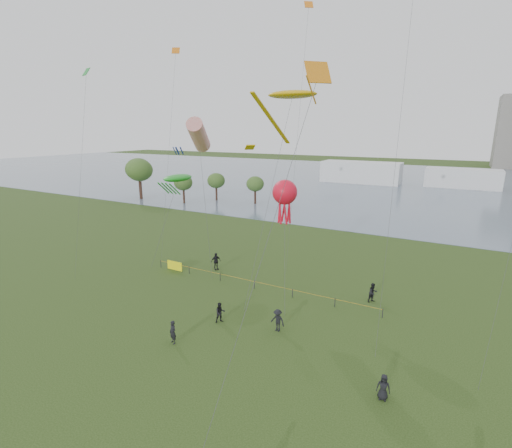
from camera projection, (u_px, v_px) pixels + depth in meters
The scene contains 18 objects.
ground_plane at pixel (174, 392), 21.78m from camera, with size 400.00×400.00×0.00m, color #203510.
lake at pixel (406, 183), 106.69m from camera, with size 400.00×120.00×0.08m, color slate.
pavilion_left at pixel (361, 172), 107.31m from camera, with size 22.00×8.00×6.00m, color silver.
pavilion_right at pixel (462, 178), 97.85m from camera, with size 18.00×7.00×5.00m, color silver.
trees at pixel (162, 174), 79.95m from camera, with size 30.18×12.09×8.93m.
fence at pixel (203, 272), 38.70m from camera, with size 24.07×0.07×1.05m.
spectator_a at pixel (220, 313), 29.55m from camera, with size 0.81×0.63×1.67m, color black.
spectator_b at pixel (278, 320), 28.24m from camera, with size 1.15×0.66×1.78m, color black.
spectator_c at pixel (216, 261), 40.65m from camera, with size 1.13×0.47×1.94m, color black.
spectator_d at pixel (383, 387), 21.08m from camera, with size 0.76×0.50×1.56m, color black.
spectator_f at pixel (173, 332), 26.62m from camera, with size 0.63×0.41×1.73m, color black.
spectator_g at pixel (373, 293), 33.04m from camera, with size 0.86×0.67×1.76m, color black.
kite_stingray at pixel (292, 95), 34.38m from camera, with size 4.81×10.30×18.55m.
kite_windsock at pixel (199, 135), 38.82m from camera, with size 5.68×5.38×16.29m.
kite_creature at pixel (178, 178), 42.42m from camera, with size 2.31×6.40×10.03m.
kite_octopus at pixel (285, 193), 33.67m from camera, with size 3.53×5.95×10.63m.
kite_delta at pixel (312, 91), 19.79m from camera, with size 2.13×10.90×18.62m.
small_kites at pixel (274, 25), 32.77m from camera, with size 38.83×14.78×7.78m.
Camera 1 is at (13.20, -14.02, 15.01)m, focal length 26.00 mm.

